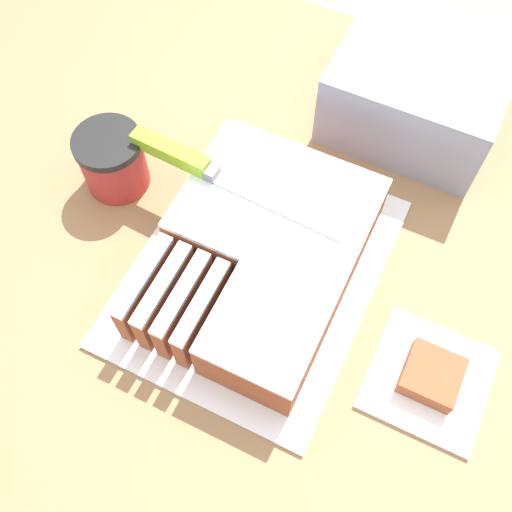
% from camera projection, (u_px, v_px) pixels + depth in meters
% --- Properties ---
extents(ground_plane, '(8.00, 8.00, 0.00)m').
position_uv_depth(ground_plane, '(260.00, 441.00, 1.63)').
color(ground_plane, '#9E9384').
extents(countertop, '(1.40, 1.10, 0.95)m').
position_uv_depth(countertop, '(262.00, 393.00, 1.21)').
color(countertop, '#936D47').
rests_on(countertop, ground_plane).
extents(cake_board, '(0.31, 0.39, 0.01)m').
position_uv_depth(cake_board, '(256.00, 271.00, 0.80)').
color(cake_board, white).
rests_on(cake_board, countertop).
extents(cake, '(0.24, 0.32, 0.08)m').
position_uv_depth(cake, '(262.00, 253.00, 0.77)').
color(cake, '#994C2D').
rests_on(cake, cake_board).
extents(knife, '(0.31, 0.04, 0.02)m').
position_uv_depth(knife, '(190.00, 162.00, 0.78)').
color(knife, silver).
rests_on(knife, cake).
extents(coffee_cup, '(0.09, 0.09, 0.09)m').
position_uv_depth(coffee_cup, '(113.00, 161.00, 0.84)').
color(coffee_cup, '#B23333').
rests_on(coffee_cup, countertop).
extents(paper_napkin, '(0.14, 0.14, 0.01)m').
position_uv_depth(paper_napkin, '(428.00, 379.00, 0.73)').
color(paper_napkin, white).
rests_on(paper_napkin, countertop).
extents(brownie, '(0.07, 0.07, 0.03)m').
position_uv_depth(brownie, '(432.00, 375.00, 0.72)').
color(brownie, '#994C2D').
rests_on(brownie, paper_napkin).
extents(storage_box, '(0.24, 0.22, 0.13)m').
position_uv_depth(storage_box, '(419.00, 90.00, 0.88)').
color(storage_box, '#8C99B2').
rests_on(storage_box, countertop).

